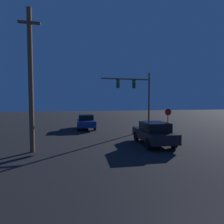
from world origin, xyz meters
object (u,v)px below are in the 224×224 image
(car_far, at_px, (86,121))
(utility_pole, at_px, (31,79))
(traffic_signal_mast, at_px, (137,92))
(car_near, at_px, (154,133))
(stop_sign, at_px, (168,118))

(car_far, height_order, utility_pole, utility_pole)
(utility_pole, bearing_deg, traffic_signal_mast, 34.25)
(car_far, relative_size, traffic_signal_mast, 0.68)
(car_near, height_order, utility_pole, utility_pole)
(car_far, relative_size, stop_sign, 1.72)
(car_near, bearing_deg, stop_sign, 46.83)
(car_near, height_order, traffic_signal_mast, traffic_signal_mast)
(traffic_signal_mast, relative_size, utility_pole, 0.73)
(car_near, distance_m, utility_pole, 8.89)
(traffic_signal_mast, bearing_deg, car_near, -100.55)
(traffic_signal_mast, relative_size, stop_sign, 2.51)
(car_near, distance_m, car_far, 9.66)
(stop_sign, xyz_separation_m, utility_pole, (-10.75, -2.54, 2.73))
(traffic_signal_mast, height_order, utility_pole, utility_pole)
(stop_sign, distance_m, utility_pole, 11.38)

